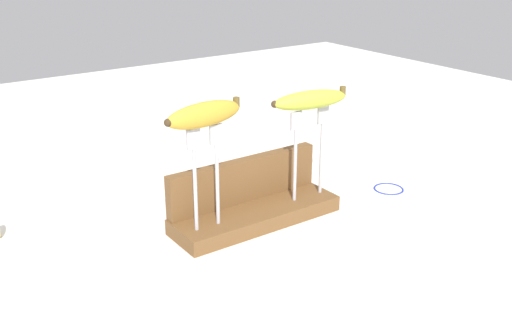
{
  "coord_description": "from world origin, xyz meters",
  "views": [
    {
      "loc": [
        -0.62,
        -0.88,
        0.54
      ],
      "look_at": [
        0.0,
        0.0,
        0.13
      ],
      "focal_mm": 42.45,
      "sensor_mm": 36.0,
      "label": 1
    }
  ],
  "objects_px": {
    "fork_stand_left": "(206,168)",
    "fork_stand_right": "(309,145)",
    "wire_coil": "(389,188)",
    "banana_raised_left": "(204,114)",
    "banana_raised_right": "(310,100)"
  },
  "relations": [
    {
      "from": "fork_stand_left",
      "to": "fork_stand_right",
      "type": "height_order",
      "value": "fork_stand_left"
    },
    {
      "from": "fork_stand_right",
      "to": "wire_coil",
      "type": "height_order",
      "value": "fork_stand_right"
    },
    {
      "from": "fork_stand_left",
      "to": "wire_coil",
      "type": "bearing_deg",
      "value": -2.96
    },
    {
      "from": "fork_stand_left",
      "to": "banana_raised_left",
      "type": "bearing_deg",
      "value": -174.31
    },
    {
      "from": "fork_stand_right",
      "to": "wire_coil",
      "type": "xyz_separation_m",
      "value": [
        0.22,
        -0.02,
        -0.14
      ]
    },
    {
      "from": "wire_coil",
      "to": "banana_raised_left",
      "type": "bearing_deg",
      "value": 177.05
    },
    {
      "from": "banana_raised_left",
      "to": "fork_stand_right",
      "type": "bearing_deg",
      "value": 0.0
    },
    {
      "from": "fork_stand_right",
      "to": "wire_coil",
      "type": "bearing_deg",
      "value": -6.17
    },
    {
      "from": "fork_stand_left",
      "to": "wire_coil",
      "type": "relative_size",
      "value": 2.87
    },
    {
      "from": "banana_raised_left",
      "to": "banana_raised_right",
      "type": "bearing_deg",
      "value": 0.0
    },
    {
      "from": "wire_coil",
      "to": "fork_stand_right",
      "type": "bearing_deg",
      "value": 173.83
    },
    {
      "from": "banana_raised_right",
      "to": "fork_stand_left",
      "type": "bearing_deg",
      "value": -180.0
    },
    {
      "from": "wire_coil",
      "to": "fork_stand_left",
      "type": "bearing_deg",
      "value": 177.04
    },
    {
      "from": "banana_raised_right",
      "to": "wire_coil",
      "type": "relative_size",
      "value": 2.48
    },
    {
      "from": "fork_stand_left",
      "to": "banana_raised_right",
      "type": "height_order",
      "value": "banana_raised_right"
    }
  ]
}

